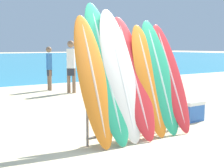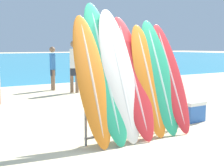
{
  "view_description": "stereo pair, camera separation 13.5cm",
  "coord_description": "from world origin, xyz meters",
  "px_view_note": "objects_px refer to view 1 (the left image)",
  "views": [
    {
      "loc": [
        -3.46,
        -3.92,
        1.6
      ],
      "look_at": [
        -0.14,
        1.17,
        0.86
      ],
      "focal_mm": 50.0,
      "sensor_mm": 36.0,
      "label": 1
    },
    {
      "loc": [
        -3.35,
        -4.0,
        1.6
      ],
      "look_at": [
        -0.14,
        1.17,
        0.86
      ],
      "focal_mm": 50.0,
      "sensor_mm": 36.0,
      "label": 2
    }
  ],
  "objects_px": {
    "surfboard_slot_3": "(133,76)",
    "cooler_box": "(192,111)",
    "surfboard_slot_5": "(160,76)",
    "surfboard_slot_4": "(149,79)",
    "person_mid_beach": "(71,64)",
    "person_far_left": "(49,67)",
    "surfboard_slot_6": "(171,77)",
    "surfboard_slot_1": "(106,71)",
    "surfboard_slot_2": "(120,73)",
    "surfboard_rack": "(137,111)",
    "surfboard_slot_0": "(93,79)"
  },
  "relations": [
    {
      "from": "surfboard_slot_0",
      "to": "surfboard_slot_1",
      "type": "distance_m",
      "value": 0.32
    },
    {
      "from": "person_mid_beach",
      "to": "cooler_box",
      "type": "height_order",
      "value": "person_mid_beach"
    },
    {
      "from": "surfboard_slot_2",
      "to": "surfboard_slot_0",
      "type": "bearing_deg",
      "value": -177.25
    },
    {
      "from": "surfboard_slot_4",
      "to": "person_mid_beach",
      "type": "relative_size",
      "value": 1.12
    },
    {
      "from": "surfboard_slot_3",
      "to": "person_far_left",
      "type": "distance_m",
      "value": 6.4
    },
    {
      "from": "surfboard_slot_0",
      "to": "surfboard_slot_5",
      "type": "bearing_deg",
      "value": -0.24
    },
    {
      "from": "surfboard_rack",
      "to": "cooler_box",
      "type": "xyz_separation_m",
      "value": [
        1.72,
        0.3,
        -0.24
      ]
    },
    {
      "from": "surfboard_slot_0",
      "to": "surfboard_slot_6",
      "type": "relative_size",
      "value": 1.04
    },
    {
      "from": "surfboard_slot_2",
      "to": "person_far_left",
      "type": "height_order",
      "value": "surfboard_slot_2"
    },
    {
      "from": "surfboard_slot_6",
      "to": "person_far_left",
      "type": "relative_size",
      "value": 1.29
    },
    {
      "from": "surfboard_slot_1",
      "to": "person_far_left",
      "type": "bearing_deg",
      "value": 76.63
    },
    {
      "from": "surfboard_slot_4",
      "to": "cooler_box",
      "type": "bearing_deg",
      "value": 10.19
    },
    {
      "from": "surfboard_slot_3",
      "to": "person_mid_beach",
      "type": "bearing_deg",
      "value": 75.77
    },
    {
      "from": "surfboard_rack",
      "to": "cooler_box",
      "type": "distance_m",
      "value": 1.76
    },
    {
      "from": "surfboard_slot_3",
      "to": "surfboard_slot_6",
      "type": "relative_size",
      "value": 1.05
    },
    {
      "from": "person_mid_beach",
      "to": "person_far_left",
      "type": "bearing_deg",
      "value": -28.51
    },
    {
      "from": "surfboard_slot_5",
      "to": "person_mid_beach",
      "type": "relative_size",
      "value": 1.17
    },
    {
      "from": "surfboard_slot_6",
      "to": "cooler_box",
      "type": "distance_m",
      "value": 1.2
    },
    {
      "from": "surfboard_slot_2",
      "to": "surfboard_slot_4",
      "type": "bearing_deg",
      "value": -4.87
    },
    {
      "from": "surfboard_slot_0",
      "to": "cooler_box",
      "type": "xyz_separation_m",
      "value": [
        2.57,
        0.23,
        -0.85
      ]
    },
    {
      "from": "surfboard_slot_1",
      "to": "cooler_box",
      "type": "distance_m",
      "value": 2.48
    },
    {
      "from": "surfboard_slot_0",
      "to": "person_mid_beach",
      "type": "bearing_deg",
      "value": 67.83
    },
    {
      "from": "surfboard_slot_1",
      "to": "surfboard_slot_2",
      "type": "height_order",
      "value": "surfboard_slot_1"
    },
    {
      "from": "surfboard_slot_4",
      "to": "surfboard_slot_6",
      "type": "bearing_deg",
      "value": 1.99
    },
    {
      "from": "surfboard_rack",
      "to": "surfboard_slot_6",
      "type": "xyz_separation_m",
      "value": [
        0.86,
        0.06,
        0.57
      ]
    },
    {
      "from": "surfboard_rack",
      "to": "surfboard_slot_6",
      "type": "height_order",
      "value": "surfboard_slot_6"
    },
    {
      "from": "surfboard_rack",
      "to": "surfboard_slot_3",
      "type": "relative_size",
      "value": 0.94
    },
    {
      "from": "surfboard_slot_3",
      "to": "cooler_box",
      "type": "xyz_separation_m",
      "value": [
        1.74,
        0.21,
        -0.86
      ]
    },
    {
      "from": "person_far_left",
      "to": "surfboard_slot_5",
      "type": "bearing_deg",
      "value": -178.64
    },
    {
      "from": "surfboard_slot_3",
      "to": "surfboard_slot_4",
      "type": "distance_m",
      "value": 0.33
    },
    {
      "from": "surfboard_slot_0",
      "to": "surfboard_slot_1",
      "type": "relative_size",
      "value": 0.9
    },
    {
      "from": "surfboard_slot_5",
      "to": "cooler_box",
      "type": "bearing_deg",
      "value": 11.68
    },
    {
      "from": "surfboard_slot_6",
      "to": "surfboard_slot_4",
      "type": "bearing_deg",
      "value": -178.01
    },
    {
      "from": "surfboard_slot_4",
      "to": "surfboard_slot_3",
      "type": "bearing_deg",
      "value": 171.14
    },
    {
      "from": "surfboard_slot_3",
      "to": "surfboard_slot_5",
      "type": "bearing_deg",
      "value": -2.99
    },
    {
      "from": "person_mid_beach",
      "to": "person_far_left",
      "type": "height_order",
      "value": "person_mid_beach"
    },
    {
      "from": "surfboard_slot_6",
      "to": "cooler_box",
      "type": "xyz_separation_m",
      "value": [
        0.87,
        0.24,
        -0.8
      ]
    },
    {
      "from": "surfboard_slot_2",
      "to": "surfboard_slot_5",
      "type": "bearing_deg",
      "value": -2.11
    },
    {
      "from": "surfboard_slot_0",
      "to": "surfboard_slot_1",
      "type": "bearing_deg",
      "value": 13.65
    },
    {
      "from": "surfboard_slot_5",
      "to": "person_mid_beach",
      "type": "distance_m",
      "value": 5.39
    },
    {
      "from": "surfboard_slot_3",
      "to": "cooler_box",
      "type": "height_order",
      "value": "surfboard_slot_3"
    },
    {
      "from": "cooler_box",
      "to": "surfboard_slot_5",
      "type": "bearing_deg",
      "value": -168.32
    },
    {
      "from": "surfboard_slot_3",
      "to": "surfboard_slot_5",
      "type": "height_order",
      "value": "surfboard_slot_3"
    },
    {
      "from": "surfboard_slot_0",
      "to": "person_far_left",
      "type": "xyz_separation_m",
      "value": [
        1.78,
        6.35,
        -0.2
      ]
    },
    {
      "from": "surfboard_slot_1",
      "to": "person_far_left",
      "type": "distance_m",
      "value": 6.46
    },
    {
      "from": "surfboard_slot_5",
      "to": "person_far_left",
      "type": "distance_m",
      "value": 6.37
    },
    {
      "from": "surfboard_slot_0",
      "to": "surfboard_slot_5",
      "type": "xyz_separation_m",
      "value": [
        1.42,
        -0.01,
        -0.01
      ]
    },
    {
      "from": "surfboard_slot_1",
      "to": "surfboard_slot_3",
      "type": "relative_size",
      "value": 1.1
    },
    {
      "from": "person_mid_beach",
      "to": "surfboard_slot_5",
      "type": "bearing_deg",
      "value": 122.54
    },
    {
      "from": "surfboard_slot_4",
      "to": "person_mid_beach",
      "type": "height_order",
      "value": "surfboard_slot_4"
    }
  ]
}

